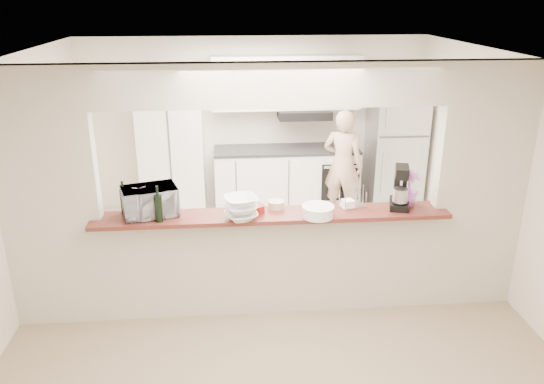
{
  "coord_description": "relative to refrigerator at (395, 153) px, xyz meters",
  "views": [
    {
      "loc": [
        -0.4,
        -4.69,
        3.06
      ],
      "look_at": [
        0.03,
        0.3,
        1.18
      ],
      "focal_mm": 35.0,
      "sensor_mm": 36.0,
      "label": 1
    }
  ],
  "objects": [
    {
      "name": "floor",
      "position": [
        -2.05,
        -2.65,
        -0.85
      ],
      "size": [
        6.0,
        6.0,
        0.0
      ],
      "primitive_type": "plane",
      "color": "tan",
      "rests_on": "ground"
    },
    {
      "name": "tile_overlay",
      "position": [
        -2.05,
        -1.1,
        -0.84
      ],
      "size": [
        5.0,
        2.9,
        0.01
      ],
      "primitive_type": "cube",
      "color": "beige",
      "rests_on": "floor"
    },
    {
      "name": "partition",
      "position": [
        -2.05,
        -2.65,
        0.63
      ],
      "size": [
        5.0,
        0.15,
        2.5
      ],
      "color": "beige",
      "rests_on": "floor"
    },
    {
      "name": "bar_counter",
      "position": [
        -2.05,
        -2.65,
        -0.27
      ],
      "size": [
        3.4,
        0.38,
        1.09
      ],
      "color": "beige",
      "rests_on": "floor"
    },
    {
      "name": "kitchen_cabinets",
      "position": [
        -2.24,
        0.07,
        0.12
      ],
      "size": [
        3.15,
        0.62,
        2.25
      ],
      "color": "silver",
      "rests_on": "floor"
    },
    {
      "name": "refrigerator",
      "position": [
        0.0,
        0.0,
        0.0
      ],
      "size": [
        0.75,
        0.7,
        1.7
      ],
      "primitive_type": "cube",
      "color": "#B9B9BE",
      "rests_on": "floor"
    },
    {
      "name": "flower_left",
      "position": [
        -3.35,
        -2.6,
        0.39
      ],
      "size": [
        0.33,
        0.3,
        0.31
      ],
      "primitive_type": "imported",
      "rotation": [
        0.0,
        0.0,
        0.27
      ],
      "color": "pink",
      "rests_on": "bar_counter"
    },
    {
      "name": "wine_bottle_a",
      "position": [
        -3.1,
        -2.8,
        0.38
      ],
      "size": [
        0.07,
        0.07,
        0.35
      ],
      "color": "black",
      "rests_on": "bar_counter"
    },
    {
      "name": "wine_bottle_b",
      "position": [
        -3.45,
        -2.58,
        0.37
      ],
      "size": [
        0.07,
        0.07,
        0.33
      ],
      "color": "black",
      "rests_on": "bar_counter"
    },
    {
      "name": "toaster_oven",
      "position": [
        -3.2,
        -2.63,
        0.38
      ],
      "size": [
        0.57,
        0.47,
        0.28
      ],
      "primitive_type": "imported",
      "rotation": [
        0.0,
        0.0,
        0.29
      ],
      "color": "#A9A8AD",
      "rests_on": "bar_counter"
    },
    {
      "name": "serving_bowls",
      "position": [
        -2.35,
        -2.82,
        0.35
      ],
      "size": [
        0.37,
        0.37,
        0.22
      ],
      "primitive_type": "imported",
      "rotation": [
        0.0,
        0.0,
        0.28
      ],
      "color": "white",
      "rests_on": "bar_counter"
    },
    {
      "name": "plate_stack_a",
      "position": [
        -2.3,
        -2.62,
        0.3
      ],
      "size": [
        0.26,
        0.26,
        0.12
      ],
      "color": "white",
      "rests_on": "bar_counter"
    },
    {
      "name": "plate_stack_b",
      "position": [
        -1.63,
        -2.81,
        0.29
      ],
      "size": [
        0.3,
        0.3,
        0.11
      ],
      "color": "white",
      "rests_on": "bar_counter"
    },
    {
      "name": "red_bowl",
      "position": [
        -2.2,
        -2.65,
        0.28
      ],
      "size": [
        0.16,
        0.16,
        0.08
      ],
      "primitive_type": "cylinder",
      "color": "maroon",
      "rests_on": "bar_counter"
    },
    {
      "name": "tan_bowl",
      "position": [
        -2.0,
        -2.57,
        0.28
      ],
      "size": [
        0.16,
        0.16,
        0.07
      ],
      "primitive_type": "cylinder",
      "color": "tan",
      "rests_on": "bar_counter"
    },
    {
      "name": "utensil_caddy",
      "position": [
        -1.25,
        -2.6,
        0.34
      ],
      "size": [
        0.28,
        0.21,
        0.23
      ],
      "color": "silver",
      "rests_on": "bar_counter"
    },
    {
      "name": "stand_mixer",
      "position": [
        -0.8,
        -2.64,
        0.43
      ],
      "size": [
        0.25,
        0.32,
        0.42
      ],
      "color": "black",
      "rests_on": "bar_counter"
    },
    {
      "name": "flower_right",
      "position": [
        -0.7,
        -2.6,
        0.42
      ],
      "size": [
        0.21,
        0.21,
        0.36
      ],
      "primitive_type": "imported",
      "rotation": [
        0.0,
        0.0,
        0.06
      ],
      "color": "#D874D7",
      "rests_on": "bar_counter"
    },
    {
      "name": "person",
      "position": [
        -0.85,
        -0.35,
        -0.06
      ],
      "size": [
        0.68,
        0.61,
        1.57
      ],
      "primitive_type": "imported",
      "rotation": [
        0.0,
        0.0,
        2.64
      ],
      "color": "tan",
      "rests_on": "floor"
    }
  ]
}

